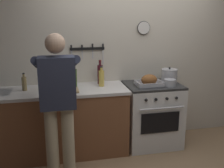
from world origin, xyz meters
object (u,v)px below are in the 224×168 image
saucepan (170,83)px  bottle_olive_oil (74,77)px  cutting_board (64,91)px  bottle_hot_sauce (65,81)px  person_cook (58,99)px  stock_pot (169,76)px  stove (152,114)px  bottle_dish_soap (68,80)px  bottle_vinegar (24,83)px  bottle_wine_red (100,74)px  bottle_cooking_oil (101,78)px  roasting_pan (149,81)px

saucepan → bottle_olive_oil: bottle_olive_oil is taller
cutting_board → bottle_hot_sauce: (0.02, 0.22, 0.07)m
person_cook → stock_pot: person_cook is taller
stove → bottle_dish_soap: 1.30m
person_cook → bottle_dish_soap: (0.15, 0.61, 0.05)m
bottle_hot_sauce → bottle_olive_oil: bottle_olive_oil is taller
cutting_board → bottle_dish_soap: bearing=67.2°
person_cook → bottle_vinegar: person_cook is taller
bottle_wine_red → bottle_cooking_oil: 0.15m
roasting_pan → bottle_dish_soap: size_ratio=1.39×
bottle_wine_red → bottle_hot_sauce: 0.50m
person_cook → stock_pot: (1.59, 0.65, 0.04)m
person_cook → bottle_hot_sauce: bearing=-6.0°
saucepan → stock_pot: bearing=68.6°
bottle_cooking_oil → bottle_wine_red: bearing=87.3°
roasting_pan → saucepan: 0.28m
roasting_pan → bottle_hot_sauce: bottle_hot_sauce is taller
cutting_board → bottle_olive_oil: bearing=52.8°
saucepan → cutting_board: bearing=178.1°
bottle_wine_red → bottle_hot_sauce: bottle_wine_red is taller
stock_pot → cutting_board: (-1.50, -0.18, -0.08)m
stock_pot → saucepan: (-0.09, -0.22, -0.05)m
bottle_dish_soap → bottle_wine_red: (0.46, 0.16, 0.03)m
stove → bottle_wine_red: size_ratio=2.70×
stove → saucepan: saucepan is taller
saucepan → bottle_dish_soap: bearing=172.1°
stove → cutting_board: (-1.23, -0.11, 0.46)m
roasting_pan → bottle_cooking_oil: (-0.63, 0.14, 0.04)m
bottle_dish_soap → stove: bearing=-1.6°
stove → bottle_vinegar: size_ratio=3.96×
stock_pot → saucepan: size_ratio=1.47×
stove → bottle_dish_soap: (-1.17, 0.03, 0.56)m
person_cook → bottle_dish_soap: bearing=-10.3°
roasting_pan → bottle_wine_red: 0.69m
person_cook → bottle_olive_oil: size_ratio=5.36×
saucepan → bottle_wine_red: bearing=158.9°
bottle_dish_soap → cutting_board: bearing=-112.8°
stock_pot → bottle_wine_red: bottle_wine_red is taller
bottle_dish_soap → roasting_pan: bearing=-6.4°
bottle_hot_sauce → bottle_cooking_oil: 0.49m
stock_pot → bottle_cooking_oil: size_ratio=0.84×
saucepan → bottle_olive_oil: size_ratio=0.50×
cutting_board → bottle_wine_red: size_ratio=1.08×
roasting_pan → bottle_cooking_oil: bottle_cooking_oil is taller
bottle_cooking_oil → stock_pot: bearing=1.1°
person_cook → cutting_board: bearing=-7.3°
bottle_dish_soap → bottle_wine_red: bottle_wine_red is taller
bottle_cooking_oil → bottle_olive_oil: size_ratio=0.88×
person_cook → bottle_wine_red: (0.60, 0.77, 0.09)m
bottle_cooking_oil → stove: bearing=-3.9°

